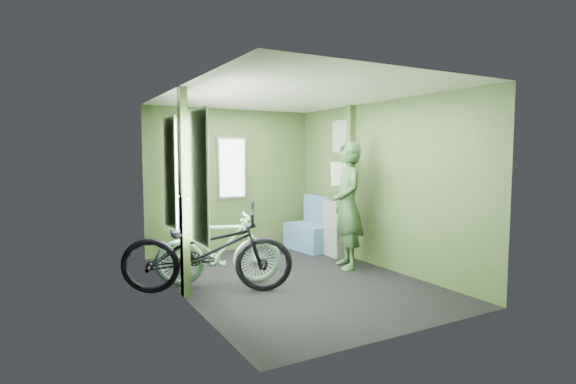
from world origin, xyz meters
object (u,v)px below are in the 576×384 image
Objects in this scene: bicycle_black at (208,293)px; bicycle_mint at (219,286)px; passenger at (347,205)px; waste_box at (337,227)px; bench_seat at (310,234)px.

bicycle_black reaches higher than bicycle_mint.
bicycle_mint is at bearing -72.63° from passenger.
bicycle_black is 2.10× the size of waste_box.
passenger reaches higher than waste_box.
bicycle_mint is at bearing -164.09° from waste_box.
passenger is at bearing -103.68° from bench_seat.
bench_seat reaches higher than bicycle_black.
bicycle_black is 0.31m from bicycle_mint.
bicycle_black is at bearing -66.27° from passenger.
passenger reaches higher than bicycle_mint.
passenger is at bearing -71.69° from bicycle_mint.
bicycle_black is at bearing 155.49° from bicycle_mint.
bicycle_mint is 2.39m from bench_seat.
bicycle_black is at bearing -152.86° from bench_seat.
bench_seat is (2.26, 1.43, 0.26)m from bicycle_black.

